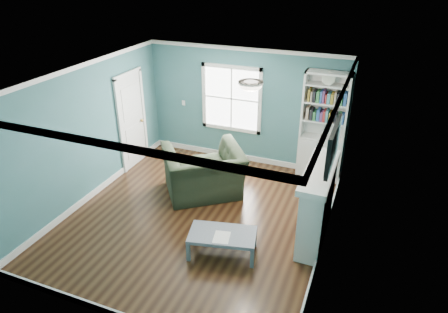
% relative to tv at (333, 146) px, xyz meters
% --- Properties ---
extents(floor, '(5.00, 5.00, 0.00)m').
position_rel_tv_xyz_m(floor, '(-2.20, -0.20, -1.72)').
color(floor, black).
rests_on(floor, ground).
extents(room_walls, '(5.00, 5.00, 5.00)m').
position_rel_tv_xyz_m(room_walls, '(-2.20, -0.20, -0.14)').
color(room_walls, '#346A69').
rests_on(room_walls, ground).
extents(trim, '(4.50, 5.00, 2.60)m').
position_rel_tv_xyz_m(trim, '(-2.20, -0.20, -0.49)').
color(trim, white).
rests_on(trim, ground).
extents(window, '(1.40, 0.06, 1.50)m').
position_rel_tv_xyz_m(window, '(-2.50, 2.29, -0.27)').
color(window, white).
rests_on(window, room_walls).
extents(bookshelf, '(0.90, 0.35, 2.31)m').
position_rel_tv_xyz_m(bookshelf, '(-0.43, 2.10, -0.80)').
color(bookshelf, silver).
rests_on(bookshelf, ground).
extents(fireplace, '(0.44, 1.58, 1.30)m').
position_rel_tv_xyz_m(fireplace, '(-0.12, 0.00, -1.09)').
color(fireplace, black).
rests_on(fireplace, ground).
extents(tv, '(0.06, 1.10, 0.65)m').
position_rel_tv_xyz_m(tv, '(0.00, 0.00, 0.00)').
color(tv, black).
rests_on(tv, fireplace).
extents(door, '(0.12, 0.98, 2.17)m').
position_rel_tv_xyz_m(door, '(-4.42, 1.20, -0.65)').
color(door, silver).
rests_on(door, ground).
extents(ceiling_fixture, '(0.38, 0.38, 0.15)m').
position_rel_tv_xyz_m(ceiling_fixture, '(-1.30, -0.10, 0.82)').
color(ceiling_fixture, white).
rests_on(ceiling_fixture, room_walls).
extents(light_switch, '(0.08, 0.01, 0.12)m').
position_rel_tv_xyz_m(light_switch, '(-3.70, 2.28, -0.52)').
color(light_switch, white).
rests_on(light_switch, room_walls).
extents(recliner, '(1.75, 1.65, 1.28)m').
position_rel_tv_xyz_m(recliner, '(-2.43, 0.58, -1.08)').
color(recliner, black).
rests_on(recliner, ground).
extents(coffee_table, '(1.15, 0.79, 0.38)m').
position_rel_tv_xyz_m(coffee_table, '(-1.41, -0.97, -1.39)').
color(coffee_table, '#535C63').
rests_on(coffee_table, ground).
extents(paper_sheet, '(0.30, 0.36, 0.00)m').
position_rel_tv_xyz_m(paper_sheet, '(-1.39, -1.06, -1.34)').
color(paper_sheet, white).
rests_on(paper_sheet, coffee_table).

